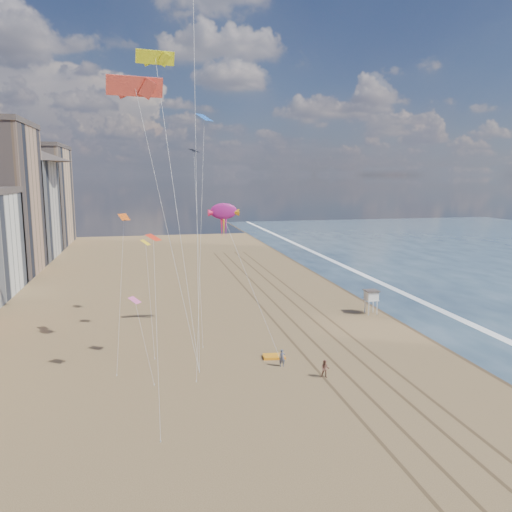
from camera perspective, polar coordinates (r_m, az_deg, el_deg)
The scene contains 11 objects.
ground at distance 39.76m, azimuth 15.59°, elevation -19.53°, with size 260.00×260.00×0.00m, color brown.
wet_sand at distance 81.44m, azimuth 14.31°, elevation -4.49°, with size 260.00×260.00×0.00m, color #42301E.
foam at distance 83.38m, azimuth 16.90°, elevation -4.28°, with size 260.00×260.00×0.00m, color white.
tracks at distance 66.39m, azimuth 5.35°, elevation -7.35°, with size 7.68×120.00×0.01m.
lifeguard_stand at distance 70.42m, azimuth 13.04°, elevation -4.44°, with size 1.84×1.84×3.32m.
grounded_kite at distance 53.32m, azimuth 2.08°, elevation -11.40°, with size 2.28×1.45×0.26m, color orange.
show_kite at distance 60.79m, azimuth -3.72°, elevation 5.09°, with size 3.87×6.87×19.20m.
kite_flyer_a at distance 50.82m, azimuth 3.01°, elevation -11.57°, with size 0.64×0.42×1.76m, color #505467.
kite_flyer_b at distance 48.61m, azimuth 7.91°, elevation -12.64°, with size 0.85×0.66×1.75m, color #8B5946.
parafoils at distance 54.05m, azimuth -10.63°, elevation 23.11°, with size 10.83×15.21×11.66m.
small_kites at distance 54.45m, azimuth -10.56°, elevation 6.15°, with size 10.19×19.87×19.22m.
Camera 1 is at (-17.01, -30.56, 18.91)m, focal length 35.00 mm.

